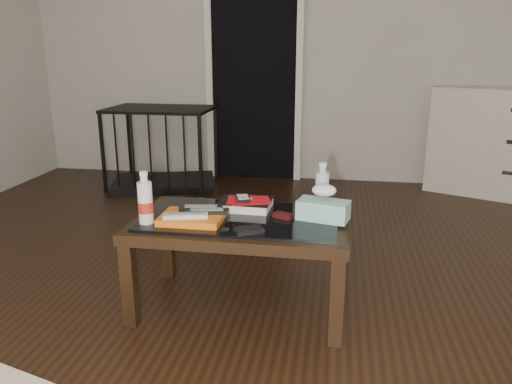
# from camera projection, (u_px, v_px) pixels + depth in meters

# --- Properties ---
(ground) EXTENTS (5.00, 5.00, 0.00)m
(ground) POSITION_uv_depth(u_px,v_px,m) (250.00, 304.00, 2.48)
(ground) COLOR black
(ground) RESTS_ON ground
(doorway) EXTENTS (0.90, 0.08, 2.07)m
(doorway) POSITION_uv_depth(u_px,v_px,m) (254.00, 69.00, 4.59)
(doorway) COLOR black
(doorway) RESTS_ON ground
(coffee_table) EXTENTS (1.00, 0.60, 0.46)m
(coffee_table) POSITION_uv_depth(u_px,v_px,m) (241.00, 229.00, 2.35)
(coffee_table) COLOR black
(coffee_table) RESTS_ON ground
(dresser) EXTENTS (1.30, 0.95, 0.90)m
(dresser) POSITION_uv_depth(u_px,v_px,m) (508.00, 143.00, 4.18)
(dresser) COLOR beige
(dresser) RESTS_ON ground
(pet_crate) EXTENTS (1.03, 0.83, 0.71)m
(pet_crate) POSITION_uv_depth(u_px,v_px,m) (163.00, 161.00, 4.49)
(pet_crate) COLOR black
(pet_crate) RESTS_ON ground
(magazines) EXTENTS (0.28, 0.21, 0.03)m
(magazines) POSITION_uv_depth(u_px,v_px,m) (192.00, 218.00, 2.27)
(magazines) COLOR orange
(magazines) RESTS_ON coffee_table
(remote_silver) EXTENTS (0.21, 0.10, 0.02)m
(remote_silver) POSITION_uv_depth(u_px,v_px,m) (186.00, 215.00, 2.22)
(remote_silver) COLOR #B5B5BA
(remote_silver) RESTS_ON magazines
(remote_black_front) EXTENTS (0.21, 0.08, 0.02)m
(remote_black_front) POSITION_uv_depth(u_px,v_px,m) (207.00, 211.00, 2.28)
(remote_black_front) COLOR black
(remote_black_front) RESTS_ON magazines
(remote_black_back) EXTENTS (0.21, 0.08, 0.02)m
(remote_black_back) POSITION_uv_depth(u_px,v_px,m) (201.00, 208.00, 2.33)
(remote_black_back) COLOR black
(remote_black_back) RESTS_ON magazines
(textbook) EXTENTS (0.26, 0.21, 0.05)m
(textbook) POSITION_uv_depth(u_px,v_px,m) (246.00, 204.00, 2.45)
(textbook) COLOR black
(textbook) RESTS_ON coffee_table
(dvd_mailers) EXTENTS (0.21, 0.16, 0.01)m
(dvd_mailers) POSITION_uv_depth(u_px,v_px,m) (247.00, 199.00, 2.43)
(dvd_mailers) COLOR red
(dvd_mailers) RESTS_ON textbook
(ipod) EXTENTS (0.09, 0.12, 0.02)m
(ipod) POSITION_uv_depth(u_px,v_px,m) (243.00, 198.00, 2.41)
(ipod) COLOR black
(ipod) RESTS_ON dvd_mailers
(flip_phone) EXTENTS (0.10, 0.08, 0.02)m
(flip_phone) POSITION_uv_depth(u_px,v_px,m) (283.00, 215.00, 2.31)
(flip_phone) COLOR black
(flip_phone) RESTS_ON coffee_table
(wallet) EXTENTS (0.14, 0.12, 0.02)m
(wallet) POSITION_uv_depth(u_px,v_px,m) (249.00, 230.00, 2.13)
(wallet) COLOR black
(wallet) RESTS_ON coffee_table
(water_bottle_left) EXTENTS (0.08, 0.08, 0.24)m
(water_bottle_left) POSITION_uv_depth(u_px,v_px,m) (145.00, 198.00, 2.22)
(water_bottle_left) COLOR silver
(water_bottle_left) RESTS_ON coffee_table
(water_bottle_right) EXTENTS (0.07, 0.07, 0.24)m
(water_bottle_right) POSITION_uv_depth(u_px,v_px,m) (322.00, 187.00, 2.39)
(water_bottle_right) COLOR silver
(water_bottle_right) RESTS_ON coffee_table
(tissue_box) EXTENTS (0.25, 0.17, 0.09)m
(tissue_box) POSITION_uv_depth(u_px,v_px,m) (323.00, 210.00, 2.28)
(tissue_box) COLOR teal
(tissue_box) RESTS_ON coffee_table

